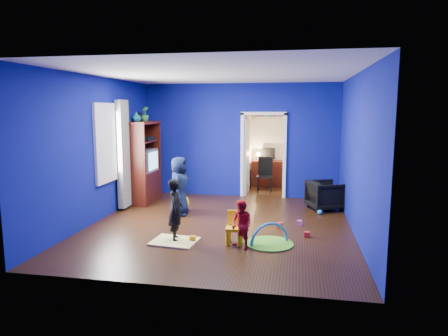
% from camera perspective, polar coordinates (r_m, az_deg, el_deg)
% --- Properties ---
extents(floor, '(5.00, 5.50, 0.01)m').
position_cam_1_polar(floor, '(7.86, -0.62, -8.22)').
color(floor, black).
rests_on(floor, ground).
extents(ceiling, '(5.00, 5.50, 0.01)m').
position_cam_1_polar(ceiling, '(7.56, -0.66, 13.35)').
color(ceiling, white).
rests_on(ceiling, wall_back).
extents(wall_back, '(5.00, 0.02, 2.90)m').
position_cam_1_polar(wall_back, '(10.28, 2.32, 3.94)').
color(wall_back, navy).
rests_on(wall_back, floor).
extents(wall_front, '(5.00, 0.02, 2.90)m').
position_cam_1_polar(wall_front, '(4.93, -6.81, -0.99)').
color(wall_front, navy).
rests_on(wall_front, floor).
extents(wall_left, '(0.02, 5.50, 2.90)m').
position_cam_1_polar(wall_left, '(8.42, -17.60, 2.57)').
color(wall_left, navy).
rests_on(wall_left, floor).
extents(wall_right, '(0.02, 5.50, 2.90)m').
position_cam_1_polar(wall_right, '(7.51, 18.44, 1.87)').
color(wall_right, navy).
rests_on(wall_right, floor).
extents(alcove, '(1.00, 1.75, 2.50)m').
position_cam_1_polar(alcove, '(11.09, 6.03, 3.20)').
color(alcove, silver).
rests_on(alcove, floor).
extents(armchair, '(0.93, 0.92, 0.65)m').
position_cam_1_polar(armchair, '(9.29, 14.27, -3.80)').
color(armchair, black).
rests_on(armchair, floor).
extents(child_black, '(0.35, 0.45, 1.08)m').
position_cam_1_polar(child_black, '(6.91, -6.91, -6.00)').
color(child_black, black).
rests_on(child_black, floor).
extents(child_navy, '(0.44, 0.64, 1.26)m').
position_cam_1_polar(child_navy, '(8.54, -6.42, -2.59)').
color(child_navy, '#0E1533').
rests_on(child_navy, floor).
extents(toddler_red, '(0.49, 0.48, 0.80)m').
position_cam_1_polar(toddler_red, '(6.51, 2.53, -8.09)').
color(toddler_red, red).
rests_on(toddler_red, floor).
extents(vase, '(0.25, 0.25, 0.23)m').
position_cam_1_polar(vase, '(9.48, -12.41, 7.17)').
color(vase, '#0B545D').
rests_on(vase, tv_armoire).
extents(potted_plant, '(0.23, 0.23, 0.35)m').
position_cam_1_polar(potted_plant, '(9.96, -11.26, 7.60)').
color(potted_plant, '#2F8232').
rests_on(potted_plant, tv_armoire).
extents(tv_armoire, '(0.58, 1.14, 1.96)m').
position_cam_1_polar(tv_armoire, '(9.84, -11.54, 0.83)').
color(tv_armoire, '#411B0A').
rests_on(tv_armoire, floor).
extents(crt_tv, '(0.46, 0.70, 0.54)m').
position_cam_1_polar(crt_tv, '(9.82, -11.33, 1.06)').
color(crt_tv, silver).
rests_on(crt_tv, tv_armoire).
extents(yellow_blanket, '(0.81, 0.67, 0.03)m').
position_cam_1_polar(yellow_blanket, '(6.97, -7.08, -10.37)').
color(yellow_blanket, '#F2E07A').
rests_on(yellow_blanket, floor).
extents(hopper_ball, '(0.39, 0.39, 0.39)m').
position_cam_1_polar(hopper_ball, '(8.88, -6.22, -5.01)').
color(hopper_ball, yellow).
rests_on(hopper_ball, floor).
extents(kid_chair, '(0.30, 0.30, 0.50)m').
position_cam_1_polar(kid_chair, '(6.77, 1.49, -8.78)').
color(kid_chair, yellow).
rests_on(kid_chair, floor).
extents(play_mat, '(0.80, 0.80, 0.02)m').
position_cam_1_polar(play_mat, '(6.86, 6.50, -10.68)').
color(play_mat, green).
rests_on(play_mat, floor).
extents(toy_arch, '(0.63, 0.44, 0.73)m').
position_cam_1_polar(toy_arch, '(6.86, 6.50, -10.61)').
color(toy_arch, '#3F8CD8').
rests_on(toy_arch, floor).
extents(window_left, '(0.03, 0.95, 1.55)m').
position_cam_1_polar(window_left, '(8.71, -16.46, 3.46)').
color(window_left, white).
rests_on(window_left, wall_left).
extents(curtain, '(0.14, 0.42, 2.40)m').
position_cam_1_polar(curtain, '(9.18, -14.20, 1.91)').
color(curtain, slate).
rests_on(curtain, floor).
extents(doorway, '(1.16, 0.10, 2.10)m').
position_cam_1_polar(doorway, '(10.25, 5.63, 1.65)').
color(doorway, white).
rests_on(doorway, floor).
extents(study_desk, '(0.88, 0.44, 0.75)m').
position_cam_1_polar(study_desk, '(11.83, 6.21, -0.75)').
color(study_desk, '#3D140A').
rests_on(study_desk, floor).
extents(desk_monitor, '(0.40, 0.05, 0.32)m').
position_cam_1_polar(desk_monitor, '(11.87, 6.29, 2.08)').
color(desk_monitor, black).
rests_on(desk_monitor, study_desk).
extents(desk_lamp, '(0.14, 0.14, 0.14)m').
position_cam_1_polar(desk_lamp, '(11.84, 4.92, 1.98)').
color(desk_lamp, '#FFD88C').
rests_on(desk_lamp, study_desk).
extents(folding_chair, '(0.40, 0.40, 0.92)m').
position_cam_1_polar(folding_chair, '(10.87, 5.83, -1.10)').
color(folding_chair, black).
rests_on(folding_chair, floor).
extents(book_shelf, '(0.88, 0.24, 0.04)m').
position_cam_1_polar(book_shelf, '(11.79, 6.38, 7.25)').
color(book_shelf, white).
rests_on(book_shelf, study_desk).
extents(toy_0, '(0.10, 0.08, 0.10)m').
position_cam_1_polar(toy_0, '(7.31, 11.79, -9.28)').
color(toy_0, red).
rests_on(toy_0, floor).
extents(toy_1, '(0.11, 0.11, 0.11)m').
position_cam_1_polar(toy_1, '(8.88, 13.54, -6.13)').
color(toy_1, '#2484CD').
rests_on(toy_1, floor).
extents(toy_2, '(0.10, 0.08, 0.10)m').
position_cam_1_polar(toy_2, '(6.95, -4.49, -10.06)').
color(toy_2, orange).
rests_on(toy_2, floor).
extents(toy_3, '(0.11, 0.11, 0.11)m').
position_cam_1_polar(toy_3, '(8.05, 3.36, -7.41)').
color(toy_3, green).
rests_on(toy_3, floor).
extents(toy_4, '(0.10, 0.08, 0.10)m').
position_cam_1_polar(toy_4, '(7.98, 10.74, -7.73)').
color(toy_4, '#CF4D9D').
rests_on(toy_4, floor).
extents(toy_5, '(0.10, 0.08, 0.10)m').
position_cam_1_polar(toy_5, '(7.79, 7.99, -8.08)').
color(toy_5, red).
rests_on(toy_5, floor).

